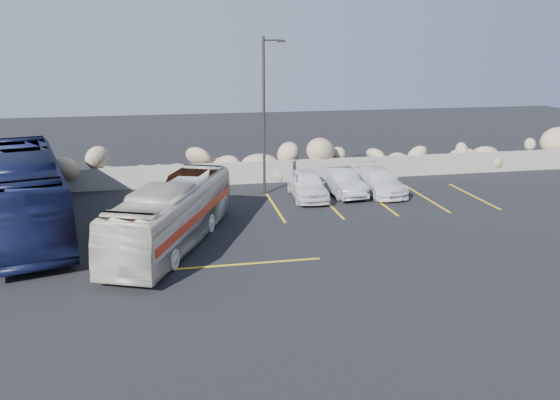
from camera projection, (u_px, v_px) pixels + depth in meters
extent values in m
plane|color=black|center=(239.00, 267.00, 19.36)|extent=(90.00, 90.00, 0.00)
cube|color=gray|center=(213.00, 174.00, 30.51)|extent=(60.00, 0.40, 1.20)
cube|color=gold|center=(168.00, 213.00, 25.50)|extent=(0.12, 5.00, 0.01)
cube|color=gold|center=(275.00, 207.00, 26.44)|extent=(0.12, 5.00, 0.01)
cube|color=gold|center=(329.00, 204.00, 26.94)|extent=(0.12, 5.00, 0.01)
cube|color=gold|center=(379.00, 201.00, 27.42)|extent=(0.12, 5.00, 0.01)
cube|color=gold|center=(427.00, 198.00, 27.89)|extent=(0.12, 5.00, 0.01)
cube|color=gold|center=(473.00, 196.00, 28.37)|extent=(0.12, 5.00, 0.01)
cube|color=gold|center=(211.00, 266.00, 19.36)|extent=(8.00, 0.12, 0.01)
cylinder|color=#2F2C2A|center=(264.00, 118.00, 27.68)|extent=(0.14, 0.14, 8.00)
cylinder|color=#2F2C2A|center=(272.00, 40.00, 26.72)|extent=(0.90, 0.08, 0.08)
cube|color=#2F2C2A|center=(281.00, 41.00, 26.82)|extent=(0.35, 0.18, 0.12)
imported|color=beige|center=(172.00, 214.00, 21.16)|extent=(5.30, 9.05, 2.49)
imported|color=#0F1435|center=(25.00, 192.00, 22.78)|extent=(5.77, 12.25, 3.32)
imported|color=white|center=(308.00, 184.00, 27.86)|extent=(1.86, 4.23, 1.42)
imported|color=#B7B6BC|center=(342.00, 182.00, 28.56)|extent=(1.75, 4.13, 1.32)
imported|color=white|center=(379.00, 181.00, 28.86)|extent=(2.02, 4.53, 1.29)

